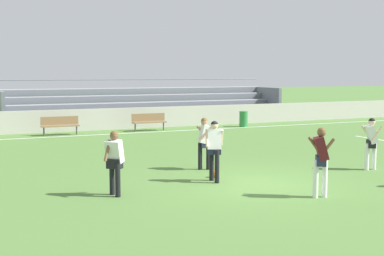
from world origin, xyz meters
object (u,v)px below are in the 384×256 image
object	(u,v)px
soccer_ball	(215,174)
player_white_challenging	(214,146)
player_white_trailing_run	(371,139)
player_white_dropping_back	(115,158)
bench_near_bin	(149,120)
bench_near_wall_gap	(60,124)
trash_bin	(244,119)
player_white_deep_cover	(204,139)
player_dark_wide_right	(321,156)
bleacher_stand	(149,104)

from	to	relation	value
soccer_ball	player_white_challenging	bearing A→B (deg)	-117.81
player_white_trailing_run	player_white_dropping_back	xyz separation A→B (m)	(-8.18, -0.04, -0.01)
player_white_dropping_back	player_white_challenging	bearing A→B (deg)	8.82
player_white_challenging	player_white_trailing_run	size ratio (longest dim) A/B	1.05
player_white_trailing_run	soccer_ball	world-z (taller)	player_white_trailing_run
bench_near_bin	bench_near_wall_gap	world-z (taller)	same
trash_bin	player_white_deep_cover	xyz separation A→B (m)	(-7.43, -10.51, 0.53)
player_white_challenging	player_dark_wide_right	world-z (taller)	player_dark_wide_right
player_white_dropping_back	soccer_ball	world-z (taller)	player_white_dropping_back
bench_near_bin	trash_bin	xyz separation A→B (m)	(5.47, -0.33, -0.11)
bleacher_stand	soccer_ball	xyz separation A→B (m)	(-3.63, -16.18, -1.00)
player_white_challenging	player_white_dropping_back	bearing A→B (deg)	-171.18
bleacher_stand	bench_near_wall_gap	distance (m)	7.30
bleacher_stand	trash_bin	size ratio (longest dim) A/B	19.35
player_white_trailing_run	bleacher_stand	bearing A→B (deg)	94.42
player_dark_wide_right	trash_bin	bearing A→B (deg)	66.74
bench_near_bin	player_white_challenging	size ratio (longest dim) A/B	1.06
player_white_dropping_back	player_white_deep_cover	bearing A→B (deg)	32.28
bench_near_bin	bench_near_wall_gap	size ratio (longest dim) A/B	1.00
player_white_deep_cover	soccer_ball	size ratio (longest dim) A/B	7.40
player_dark_wide_right	player_white_dropping_back	world-z (taller)	player_dark_wide_right
player_white_trailing_run	bench_near_bin	bearing A→B (deg)	102.01
trash_bin	soccer_ball	world-z (taller)	trash_bin
player_white_dropping_back	trash_bin	bearing A→B (deg)	49.38
player_white_challenging	soccer_ball	size ratio (longest dim) A/B	7.71
player_white_deep_cover	bench_near_wall_gap	bearing A→B (deg)	103.50
bleacher_stand	player_dark_wide_right	distance (m)	19.49
player_white_deep_cover	player_white_dropping_back	xyz separation A→B (m)	(-3.46, -2.19, -0.01)
player_dark_wide_right	player_white_dropping_back	size ratio (longest dim) A/B	1.06
bleacher_stand	player_white_challenging	size ratio (longest dim) A/B	10.00
trash_bin	soccer_ball	distance (m)	14.01
bench_near_wall_gap	player_white_trailing_run	size ratio (longest dim) A/B	1.11
player_white_deep_cover	player_white_challenging	bearing A→B (deg)	-106.48
player_white_challenging	player_white_dropping_back	xyz separation A→B (m)	(-2.95, -0.46, -0.06)
player_white_trailing_run	player_dark_wide_right	size ratio (longest dim) A/B	0.95
player_white_challenging	soccer_ball	bearing A→B (deg)	62.19
bench_near_bin	player_white_dropping_back	world-z (taller)	player_white_dropping_back
player_dark_wide_right	player_white_trailing_run	bearing A→B (deg)	31.18
bench_near_bin	soccer_ball	world-z (taller)	bench_near_bin
trash_bin	bench_near_bin	bearing A→B (deg)	176.57
bleacher_stand	bench_near_bin	bearing A→B (deg)	-109.20
bleacher_stand	player_dark_wide_right	xyz separation A→B (m)	(-2.36, -19.35, -0.09)
bench_near_wall_gap	player_white_dropping_back	size ratio (longest dim) A/B	1.12
bench_near_bin	player_white_deep_cover	world-z (taller)	player_white_deep_cover
player_white_trailing_run	trash_bin	bearing A→B (deg)	77.90
bench_near_bin	bleacher_stand	bearing A→B (deg)	70.80
trash_bin	player_dark_wide_right	world-z (taller)	player_dark_wide_right
bench_near_bin	trash_bin	size ratio (longest dim) A/B	2.05
player_white_challenging	player_white_deep_cover	bearing A→B (deg)	73.52
bench_near_bin	player_white_deep_cover	distance (m)	11.02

